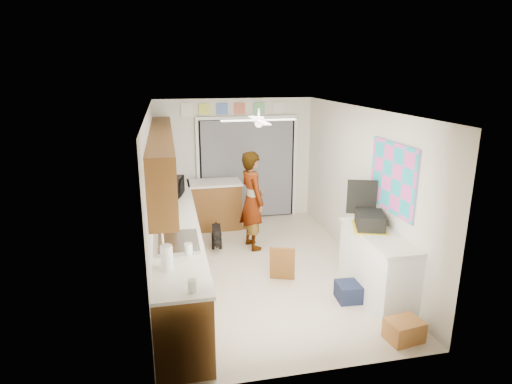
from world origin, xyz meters
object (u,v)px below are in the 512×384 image
suitcase (370,220)px  cardboard_box (404,330)px  microwave (171,187)px  man (252,200)px  navy_crate (351,291)px  dog (217,235)px  paper_towel_roll (167,258)px

suitcase → cardboard_box: suitcase is taller
microwave → man: bearing=-91.6°
navy_crate → dog: (-1.59, 2.23, 0.08)m
microwave → navy_crate: 3.49m
suitcase → navy_crate: 1.01m
man → dog: 0.92m
cardboard_box → dog: size_ratio=0.77×
microwave → cardboard_box: size_ratio=1.38×
suitcase → navy_crate: suitcase is taller
suitcase → man: man is taller
microwave → navy_crate: size_ratio=1.39×
dog → navy_crate: bearing=-49.1°
paper_towel_roll → microwave: bearing=88.1°
man → cardboard_box: bearing=-171.3°
microwave → man: size_ratio=0.32×
navy_crate → cardboard_box: bearing=-77.3°
paper_towel_roll → cardboard_box: bearing=-10.2°
paper_towel_roll → navy_crate: 2.66m
suitcase → dog: suitcase is taller
suitcase → cardboard_box: bearing=-75.6°
microwave → man: 1.43m
cardboard_box → navy_crate: size_ratio=1.01×
paper_towel_roll → suitcase: bearing=15.3°
navy_crate → dog: size_ratio=0.76×
paper_towel_roll → man: 2.97m
paper_towel_roll → man: (1.46, 2.57, -0.22)m
microwave → cardboard_box: microwave is taller
navy_crate → man: size_ratio=0.23×
microwave → man: man is taller
dog → man: bearing=-8.6°
dog → suitcase: bearing=-40.6°
navy_crate → dog: dog is taller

